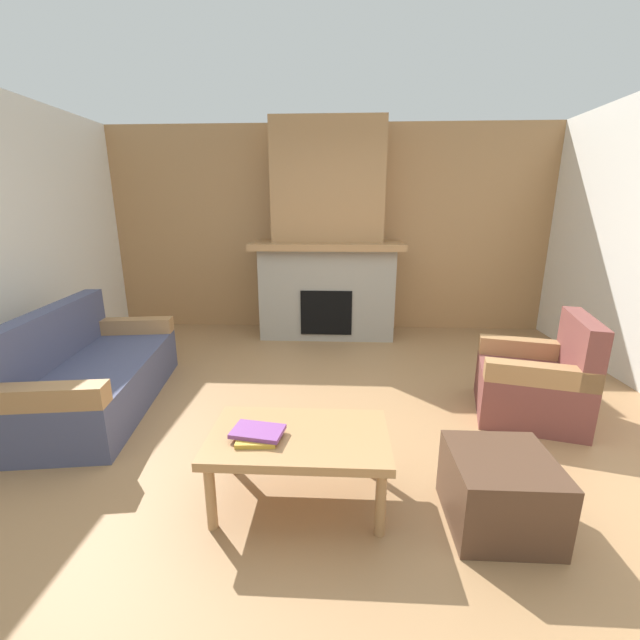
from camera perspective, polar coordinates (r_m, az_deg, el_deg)
The scene contains 8 objects.
ground at distance 3.14m, azimuth -0.64°, elevation -16.06°, with size 9.00×9.00×0.00m, color #9E754C.
wall_back_wood_panel at distance 5.68m, azimuth 1.19°, elevation 12.48°, with size 6.00×0.12×2.70m, color #A87A4C.
fireplace at distance 5.32m, azimuth 1.06°, elevation 10.27°, with size 1.90×0.82×2.70m.
couch at distance 3.96m, azimuth -29.54°, elevation -6.69°, with size 1.09×1.90×0.85m.
armchair at distance 3.73m, azimuth 28.13°, elevation -7.68°, with size 0.93×0.93×0.85m.
coffee_table at distance 2.37m, azimuth -2.99°, elevation -16.81°, with size 1.00×0.60×0.43m.
ottoman at distance 2.51m, azimuth 23.92°, elevation -21.10°, with size 0.52×0.52×0.40m, color #4C3323.
book_stack_near_edge at distance 2.32m, azimuth -8.80°, elevation -15.56°, with size 0.30×0.23×0.05m.
Camera 1 is at (0.17, -2.67, 1.64)m, focal length 22.74 mm.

